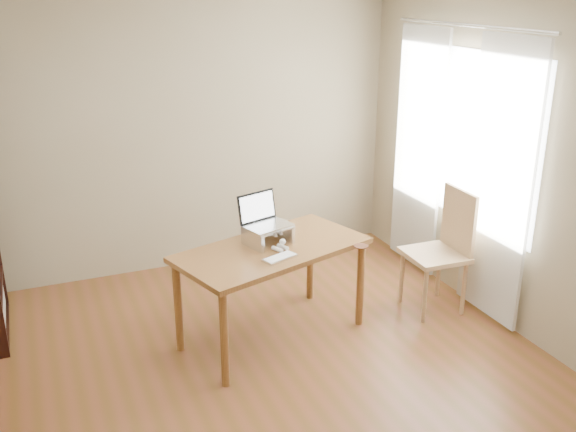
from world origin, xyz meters
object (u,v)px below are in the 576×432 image
(keyboard, at_px, (280,258))
(chair, at_px, (443,245))
(laptop, at_px, (265,217))
(desk, at_px, (272,259))
(cat, at_px, (263,234))

(keyboard, distance_m, chair, 1.52)
(laptop, height_order, chair, laptop)
(desk, xyz_separation_m, laptop, (-0.00, 0.14, 0.29))
(chair, bearing_deg, laptop, 173.46)
(desk, distance_m, keyboard, 0.25)
(desk, relative_size, keyboard, 5.69)
(laptop, bearing_deg, desk, -107.28)
(desk, xyz_separation_m, cat, (-0.03, 0.11, 0.16))
(keyboard, height_order, cat, cat)
(laptop, xyz_separation_m, cat, (-0.03, -0.03, -0.13))
(keyboard, bearing_deg, chair, -14.45)
(laptop, bearing_deg, cat, -155.19)
(desk, relative_size, laptop, 4.06)
(desk, relative_size, cat, 3.24)
(laptop, relative_size, chair, 0.38)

